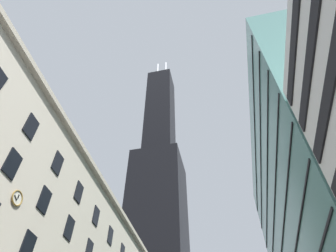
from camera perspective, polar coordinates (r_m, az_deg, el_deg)
dark_skyscraper at (r=111.74m, az=-2.25°, el=-21.37°), size 29.45×29.45×171.63m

